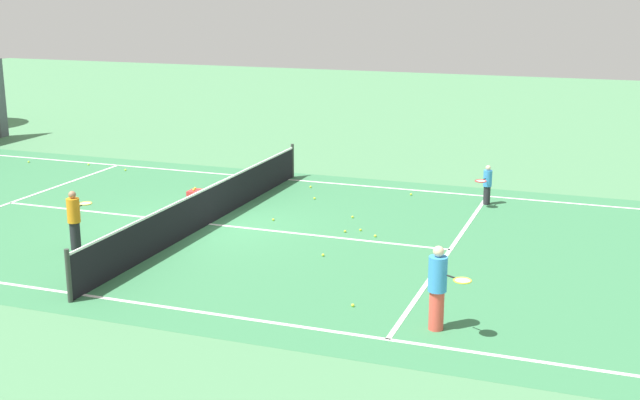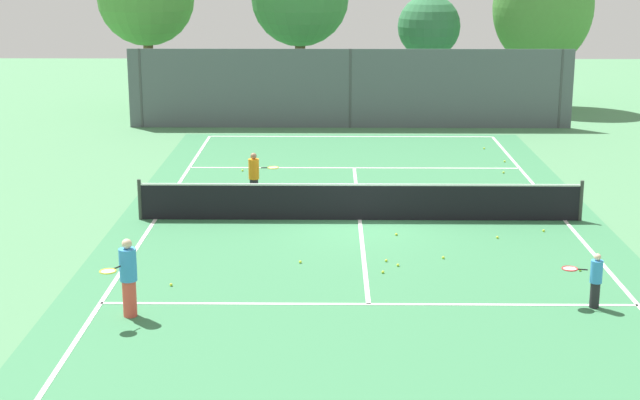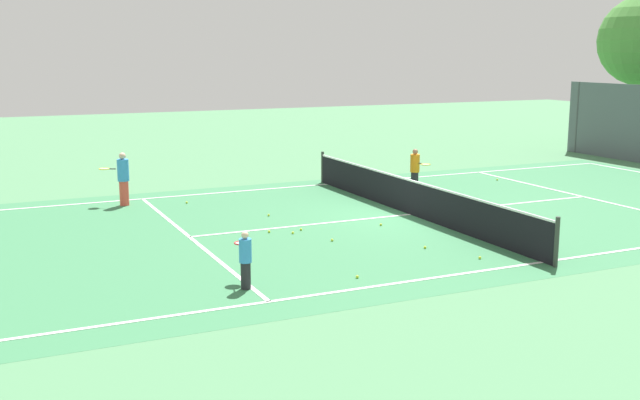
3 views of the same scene
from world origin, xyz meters
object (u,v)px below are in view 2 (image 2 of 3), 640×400
ball_crate (426,200)px  tennis_ball_9 (443,258)px  tennis_ball_7 (396,234)px  tennis_ball_0 (503,172)px  tennis_ball_8 (484,148)px  player_0 (255,176)px  tennis_ball_10 (544,231)px  player_1 (128,277)px  tennis_ball_12 (580,270)px  tennis_ball_5 (386,261)px  tennis_ball_6 (171,285)px  tennis_ball_3 (398,265)px  tennis_ball_11 (383,272)px  player_2 (594,279)px  tennis_ball_1 (300,262)px  tennis_ball_13 (505,161)px  tennis_ball_2 (497,237)px  tennis_ball_4 (243,170)px

ball_crate → tennis_ball_9: 4.78m
tennis_ball_7 → tennis_ball_0: bearing=61.0°
ball_crate → tennis_ball_9: (-0.05, -4.78, -0.15)m
tennis_ball_9 → tennis_ball_8: bearing=77.2°
player_0 → tennis_ball_10: (7.67, -3.06, -0.71)m
tennis_ball_10 → ball_crate: bearing=138.1°
player_1 → tennis_ball_12: 10.06m
tennis_ball_5 → tennis_ball_6: size_ratio=1.00×
tennis_ball_6 → tennis_ball_9: bearing=18.0°
tennis_ball_3 → tennis_ball_11: bearing=-126.5°
player_0 → tennis_ball_12: (7.82, -6.21, -0.71)m
tennis_ball_0 → tennis_ball_12: 9.89m
tennis_ball_6 → tennis_ball_11: same height
player_0 → tennis_ball_11: (3.36, -6.41, -0.71)m
player_2 → tennis_ball_9: bearing=130.2°
tennis_ball_1 → tennis_ball_10: same height
tennis_ball_5 → player_1: bearing=-146.3°
tennis_ball_0 → tennis_ball_5: size_ratio=1.00×
tennis_ball_6 → tennis_ball_9: 6.40m
tennis_ball_12 → tennis_ball_7: bearing=145.1°
ball_crate → tennis_ball_13: 6.78m
tennis_ball_1 → tennis_ball_3: bearing=-5.2°
tennis_ball_2 → tennis_ball_3: 3.47m
tennis_ball_2 → tennis_ball_7: (-2.52, 0.23, 0.00)m
tennis_ball_7 → tennis_ball_13: bearing=64.2°
tennis_ball_1 → tennis_ball_8: 14.75m
player_2 → tennis_ball_7: player_2 is taller
tennis_ball_0 → tennis_ball_4: 8.51m
tennis_ball_10 → tennis_ball_4: bearing=140.3°
player_2 → tennis_ball_2: 4.98m
tennis_ball_4 → tennis_ball_9: same height
tennis_ball_0 → tennis_ball_6: size_ratio=1.00×
tennis_ball_3 → tennis_ball_13: size_ratio=1.00×
tennis_ball_7 → tennis_ball_10: 3.83m
tennis_ball_0 → tennis_ball_11: bearing=-113.7°
tennis_ball_11 → tennis_ball_4: bearing=111.6°
tennis_ball_5 → tennis_ball_9: bearing=10.0°
player_2 → tennis_ball_11: size_ratio=17.34×
player_2 → tennis_ball_7: 6.25m
tennis_ball_3 → tennis_ball_5: (-0.25, 0.33, 0.00)m
player_1 → tennis_ball_13: (9.92, 14.48, -0.79)m
tennis_ball_3 → tennis_ball_12: size_ratio=1.00×
tennis_ball_9 → tennis_ball_4: bearing=121.0°
tennis_ball_2 → player_2: bearing=-76.9°
player_2 → tennis_ball_9: 4.16m
tennis_ball_12 → tennis_ball_9: bearing=163.8°
tennis_ball_3 → tennis_ball_9: (1.10, 0.57, 0.00)m
player_1 → tennis_ball_9: size_ratio=24.16×
tennis_ball_0 → tennis_ball_1: bearing=-123.9°
tennis_ball_4 → tennis_ball_5: bearing=-66.1°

